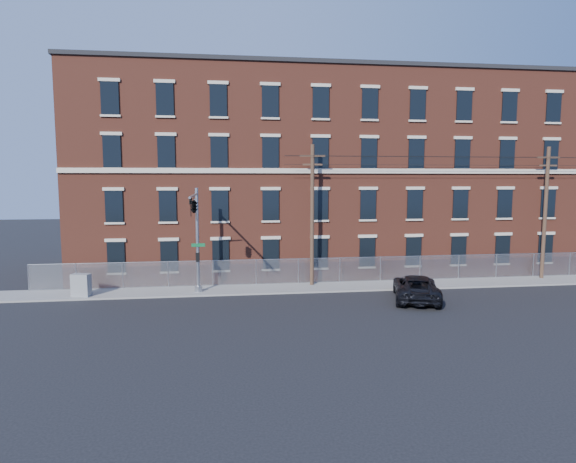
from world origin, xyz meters
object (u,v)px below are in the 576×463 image
(traffic_signal_mast, at_px, (195,217))
(utility_pole_near, at_px, (312,213))
(utility_cabinet, at_px, (81,285))
(pickup_truck, at_px, (416,287))

(traffic_signal_mast, height_order, utility_pole_near, utility_pole_near)
(utility_cabinet, bearing_deg, pickup_truck, 5.82)
(pickup_truck, bearing_deg, utility_pole_near, -21.32)
(utility_cabinet, bearing_deg, traffic_signal_mast, -0.41)
(traffic_signal_mast, bearing_deg, utility_cabinet, 164.90)
(utility_pole_near, relative_size, pickup_truck, 1.73)
(pickup_truck, bearing_deg, utility_cabinet, 8.60)
(pickup_truck, xyz_separation_m, utility_cabinet, (-21.37, 3.33, 0.05))
(utility_pole_near, distance_m, utility_cabinet, 16.18)
(traffic_signal_mast, relative_size, utility_cabinet, 4.77)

